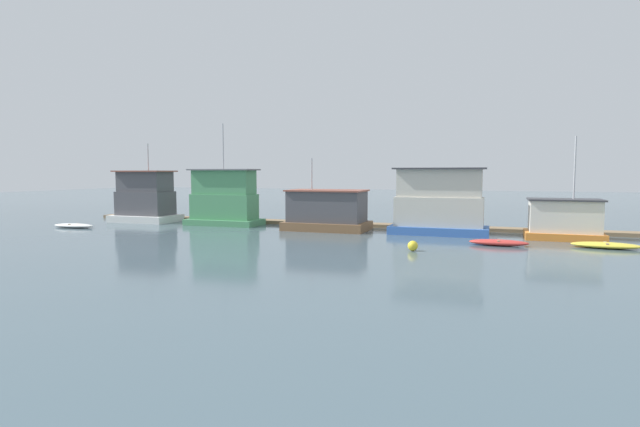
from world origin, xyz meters
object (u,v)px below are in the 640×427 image
Objects in this scene: houseboat_orange at (564,220)px; dinghy_white at (74,226)px; houseboat_white at (145,199)px; dinghy_yellow at (606,245)px; buoy_yellow at (413,246)px; houseboat_green at (224,200)px; dinghy_red at (499,243)px; houseboat_blue at (439,204)px; houseboat_brown at (327,211)px.

houseboat_orange is 1.84× the size of dinghy_white.
houseboat_white is 1.83× the size of dinghy_yellow.
houseboat_white is 7.24m from dinghy_white.
houseboat_white is 12.10× the size of buoy_yellow.
dinghy_yellow is 6.61× the size of buoy_yellow.
houseboat_green reaches higher than dinghy_red.
dinghy_red is at bearing 1.28° from dinghy_white.
dinghy_red is (4.39, -5.02, -2.14)m from houseboat_blue.
houseboat_green is 19.27m from houseboat_blue.
houseboat_green reaches higher than houseboat_blue.
dinghy_white is 41.41m from dinghy_yellow.
dinghy_red is (23.65, -5.54, -2.12)m from houseboat_green.
dinghy_white is at bearing -171.82° from houseboat_orange.
dinghy_white is at bearing -177.48° from dinghy_yellow.
houseboat_green reaches higher than houseboat_white.
dinghy_yellow is (2.01, -3.84, -1.20)m from houseboat_orange.
dinghy_white is (-39.36, -5.66, -1.21)m from houseboat_orange.
houseboat_orange reaches higher than houseboat_blue.
houseboat_orange is 39.78m from dinghy_white.
houseboat_blue is at bearing 179.10° from houseboat_orange.
buoy_yellow is (-0.59, -9.10, -2.03)m from houseboat_blue.
houseboat_blue is 31.17m from dinghy_white.
dinghy_white is at bearing -110.75° from houseboat_white.
houseboat_blue is at bearing 0.82° from houseboat_brown.
buoy_yellow is (-11.41, -5.13, 0.12)m from dinghy_yellow.
houseboat_orange is 1.97× the size of dinghy_red.
buoy_yellow is (8.53, -8.97, -1.28)m from houseboat_brown.
dinghy_yellow is 12.51m from buoy_yellow.
houseboat_white is 33.04m from dinghy_red.
dinghy_red is 6.52m from dinghy_yellow.
houseboat_green is 1.34× the size of houseboat_brown.
dinghy_white is at bearing -169.25° from houseboat_blue.
houseboat_green is 14.68× the size of buoy_yellow.
dinghy_red is (-4.43, -4.88, -1.19)m from houseboat_orange.
houseboat_brown is at bearing 160.11° from dinghy_red.
houseboat_white is at bearing 177.51° from houseboat_brown.
dinghy_red is 0.90× the size of dinghy_yellow.
houseboat_blue is 2.01× the size of dinghy_red.
houseboat_orange reaches higher than dinghy_white.
houseboat_blue is at bearing 10.75° from dinghy_white.
houseboat_white is 1.01× the size of houseboat_blue.
dinghy_yellow is at bearing -10.91° from houseboat_brown.
dinghy_red is (34.93, 0.78, 0.02)m from dinghy_white.
houseboat_brown is at bearing 179.98° from houseboat_orange.
dinghy_white is 1.07× the size of dinghy_red.
houseboat_white is at bearing 178.71° from houseboat_orange.
houseboat_blue is 1.81× the size of dinghy_yellow.
houseboat_blue is 8.87m from houseboat_orange.
dinghy_yellow is at bearing -62.40° from houseboat_orange.
buoy_yellow is at bearing -140.64° from dinghy_red.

